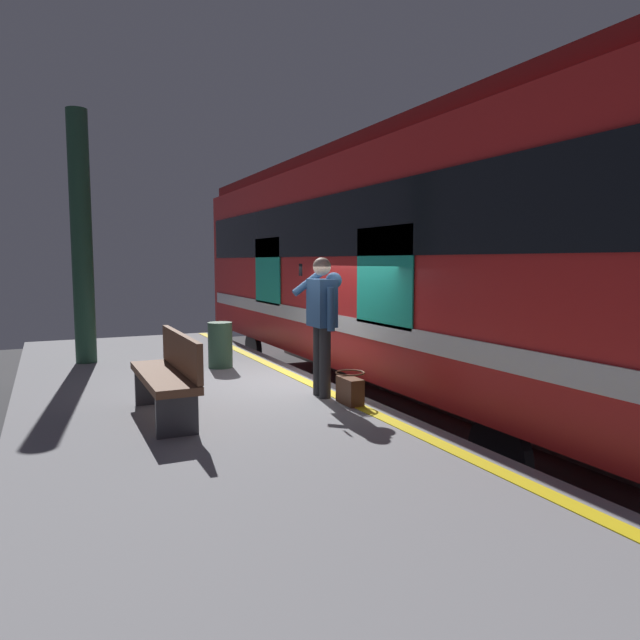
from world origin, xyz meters
name	(u,v)px	position (x,y,z in m)	size (l,w,h in m)	color
ground_plane	(327,444)	(0.00, 0.00, 0.00)	(23.45, 23.45, 0.00)	#3D3D3F
platform	(186,430)	(0.00, 1.97, 0.45)	(12.13, 3.94, 0.91)	gray
safety_line	(307,382)	(0.00, 0.30, 0.91)	(11.89, 0.16, 0.01)	yellow
track_rail_near	(393,428)	(0.00, -1.10, 0.08)	(15.77, 0.08, 0.16)	slate
track_rail_far	(470,417)	(0.00, -2.54, 0.08)	(15.77, 0.08, 0.16)	slate
train_carriage	(392,257)	(1.22, -1.81, 2.63)	(12.07, 2.92, 4.19)	red
passenger	(323,315)	(-0.83, 0.46, 1.91)	(0.57, 0.55, 1.70)	#262628
handbag	(350,389)	(-1.31, 0.34, 1.08)	(0.39, 0.35, 0.38)	#59331E
station_column	(82,238)	(2.98, 2.94, 2.93)	(0.33, 0.33, 4.04)	#1E3F2D
bench	(169,372)	(-1.02, 2.35, 1.40)	(1.73, 0.44, 0.90)	brown
trash_bin	(220,345)	(1.61, 1.07, 1.26)	(0.38, 0.38, 0.71)	#2D4C38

